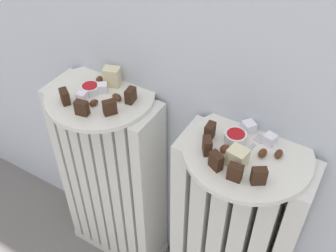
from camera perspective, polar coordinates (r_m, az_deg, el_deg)
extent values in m
cube|color=silver|center=(1.47, -6.80, -15.92)|extent=(0.32, 0.12, 0.03)
cube|color=silver|center=(1.28, -13.00, -5.09)|extent=(0.03, 0.12, 0.62)
cube|color=silver|center=(1.26, -11.64, -5.78)|extent=(0.03, 0.12, 0.62)
cube|color=silver|center=(1.24, -10.23, -6.50)|extent=(0.03, 0.12, 0.62)
cube|color=silver|center=(1.22, -8.77, -7.23)|extent=(0.03, 0.12, 0.62)
cube|color=silver|center=(1.20, -7.26, -7.98)|extent=(0.03, 0.12, 0.62)
cube|color=silver|center=(1.18, -5.71, -8.75)|extent=(0.03, 0.12, 0.62)
cube|color=silver|center=(1.17, -4.10, -9.53)|extent=(0.03, 0.12, 0.62)
cube|color=silver|center=(1.15, -2.45, -10.32)|extent=(0.03, 0.12, 0.62)
cube|color=silver|center=(1.12, 2.85, -12.77)|extent=(0.04, 0.12, 0.62)
cube|color=silver|center=(1.10, 5.31, -13.86)|extent=(0.04, 0.12, 0.62)
cube|color=silver|center=(1.09, 7.85, -14.95)|extent=(0.04, 0.12, 0.62)
cube|color=silver|center=(1.09, 10.46, -16.02)|extent=(0.04, 0.12, 0.62)
cube|color=silver|center=(1.08, 13.13, -17.08)|extent=(0.04, 0.12, 0.62)
cylinder|color=silver|center=(0.99, -9.71, 4.40)|extent=(0.27, 0.27, 0.01)
cylinder|color=silver|center=(0.85, 11.41, -3.74)|extent=(0.27, 0.27, 0.01)
cube|color=#382114|center=(0.97, -14.63, 4.12)|extent=(0.04, 0.03, 0.04)
cube|color=#382114|center=(0.92, -12.30, 2.55)|extent=(0.03, 0.02, 0.04)
cube|color=#382114|center=(0.91, -8.39, 2.66)|extent=(0.03, 0.04, 0.04)
cube|color=#382114|center=(0.94, -5.41, 4.40)|extent=(0.02, 0.03, 0.04)
cube|color=beige|center=(1.00, -8.06, 7.05)|extent=(0.05, 0.04, 0.05)
cube|color=white|center=(0.97, -12.27, 4.16)|extent=(0.02, 0.02, 0.02)
cube|color=white|center=(0.99, -9.41, 5.42)|extent=(0.03, 0.03, 0.02)
ellipsoid|color=#4C2814|center=(0.96, -7.39, 4.14)|extent=(0.03, 0.03, 0.01)
ellipsoid|color=#4C2814|center=(0.95, -10.65, 3.31)|extent=(0.02, 0.03, 0.02)
ellipsoid|color=#4C2814|center=(1.02, -9.86, 6.55)|extent=(0.03, 0.03, 0.02)
cylinder|color=white|center=(0.99, -11.11, 5.25)|extent=(0.05, 0.05, 0.02)
cylinder|color=#B21419|center=(0.99, -11.15, 5.51)|extent=(0.04, 0.04, 0.01)
cube|color=#382114|center=(0.85, 6.04, -0.76)|extent=(0.02, 0.03, 0.04)
cube|color=#382114|center=(0.81, 5.67, -2.85)|extent=(0.03, 0.03, 0.04)
cube|color=#382114|center=(0.78, 6.93, -5.01)|extent=(0.03, 0.03, 0.04)
cube|color=#382114|center=(0.77, 9.62, -6.59)|extent=(0.03, 0.02, 0.04)
cube|color=#382114|center=(0.77, 12.93, -7.03)|extent=(0.03, 0.03, 0.04)
cube|color=beige|center=(0.80, 9.95, -4.48)|extent=(0.04, 0.04, 0.04)
cube|color=white|center=(0.88, 11.53, -0.16)|extent=(0.04, 0.04, 0.03)
cube|color=white|center=(0.86, 14.43, -1.87)|extent=(0.03, 0.03, 0.02)
ellipsoid|color=#4C2814|center=(0.84, 15.64, -3.87)|extent=(0.02, 0.03, 0.01)
ellipsoid|color=#4C2814|center=(0.83, 8.17, -3.28)|extent=(0.02, 0.03, 0.02)
ellipsoid|color=#4C2814|center=(0.83, 13.45, -3.81)|extent=(0.02, 0.03, 0.02)
cylinder|color=white|center=(0.85, 9.66, -1.70)|extent=(0.05, 0.05, 0.02)
cylinder|color=#B21419|center=(0.84, 9.71, -1.39)|extent=(0.04, 0.04, 0.01)
cube|color=#B7B7BC|center=(0.83, 10.97, -3.81)|extent=(0.02, 0.07, 0.00)
cube|color=#B7B7BC|center=(0.87, 13.11, -1.84)|extent=(0.02, 0.03, 0.00)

